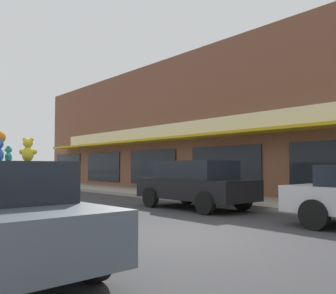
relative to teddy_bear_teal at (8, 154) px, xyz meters
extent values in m
plane|color=#333335|center=(3.20, -0.81, -1.65)|extent=(260.00, 260.00, 0.00)
cube|color=gray|center=(9.84, -0.81, -1.57)|extent=(3.30, 90.00, 0.15)
cube|color=brown|center=(17.81, 8.04, 2.14)|extent=(12.65, 33.56, 7.57)
cube|color=gold|center=(10.85, 8.04, 1.26)|extent=(1.29, 28.19, 0.12)
cube|color=beige|center=(11.44, 8.04, 1.81)|extent=(0.08, 26.84, 0.70)
cube|color=black|center=(11.45, 5.24, -0.25)|extent=(0.06, 4.25, 2.00)
cube|color=black|center=(11.45, 10.84, -0.25)|extent=(0.06, 4.25, 2.00)
cube|color=black|center=(11.45, 16.43, -0.25)|extent=(0.06, 4.25, 2.00)
cube|color=black|center=(11.45, 22.02, -0.25)|extent=(0.06, 4.25, 2.00)
cylinder|color=black|center=(0.23, 0.64, -1.30)|extent=(0.22, 0.70, 0.70)
cylinder|color=black|center=(0.34, -2.31, -1.30)|extent=(0.22, 0.70, 0.70)
sphere|color=blue|center=(-0.27, -0.50, 0.19)|extent=(0.08, 0.08, 0.06)
sphere|color=blue|center=(-0.26, -0.46, 0.01)|extent=(0.11, 0.11, 0.08)
ellipsoid|color=teal|center=(0.00, 0.00, -0.05)|extent=(0.16, 0.17, 0.17)
sphere|color=teal|center=(0.00, 0.00, 0.08)|extent=(0.15, 0.15, 0.11)
sphere|color=teal|center=(0.02, 0.03, 0.12)|extent=(0.06, 0.06, 0.05)
sphere|color=teal|center=(-0.02, -0.04, 0.12)|extent=(0.06, 0.06, 0.05)
sphere|color=#47CDC6|center=(-0.04, 0.02, 0.07)|extent=(0.06, 0.06, 0.04)
sphere|color=teal|center=(0.03, 0.07, -0.02)|extent=(0.09, 0.09, 0.06)
sphere|color=teal|center=(-0.04, -0.06, -0.02)|extent=(0.09, 0.09, 0.06)
ellipsoid|color=yellow|center=(-0.11, -1.22, -0.03)|extent=(0.22, 0.21, 0.21)
sphere|color=yellow|center=(-0.11, -1.22, 0.13)|extent=(0.19, 0.19, 0.14)
sphere|color=yellow|center=(-0.07, -1.25, 0.18)|extent=(0.08, 0.08, 0.06)
sphere|color=yellow|center=(-0.15, -1.19, 0.18)|extent=(0.08, 0.08, 0.06)
sphere|color=#FFFF4D|center=(-0.07, -1.17, 0.12)|extent=(0.07, 0.07, 0.05)
sphere|color=yellow|center=(-0.03, -1.26, 0.01)|extent=(0.11, 0.11, 0.08)
sphere|color=yellow|center=(-0.17, -1.16, 0.01)|extent=(0.11, 0.11, 0.08)
cylinder|color=black|center=(6.02, -2.18, -1.30)|extent=(0.20, 0.70, 0.70)
cube|color=black|center=(6.94, 2.62, -0.96)|extent=(1.79, 4.31, 0.67)
cube|color=black|center=(6.94, 2.62, -0.32)|extent=(1.58, 2.67, 0.61)
cylinder|color=black|center=(6.07, 3.95, -1.30)|extent=(0.20, 0.70, 0.70)
cylinder|color=black|center=(7.82, 3.95, -1.30)|extent=(0.20, 0.70, 0.70)
cylinder|color=black|center=(6.07, 1.28, -1.30)|extent=(0.20, 0.70, 0.70)
cylinder|color=black|center=(7.82, 1.28, -1.30)|extent=(0.20, 0.70, 0.70)
camera|label=1|loc=(-2.01, -6.55, -0.20)|focal=40.00mm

